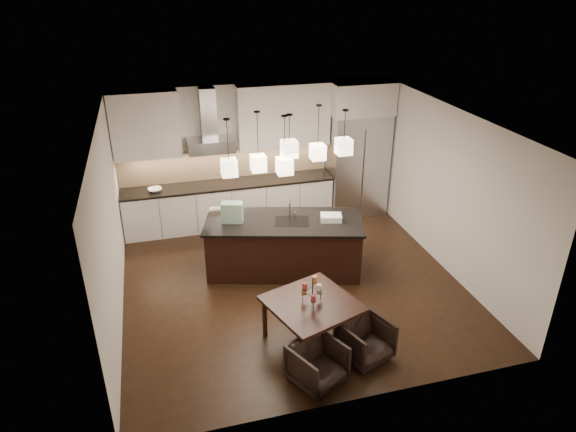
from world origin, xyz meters
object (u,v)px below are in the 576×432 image
object	(u,v)px
refrigerator	(357,164)
island_body	(284,246)
dining_table	(312,322)
armchair_left	(317,364)
armchair_right	(365,340)

from	to	relation	value
refrigerator	island_body	xyz separation A→B (m)	(-2.11, -1.93, -0.62)
dining_table	armchair_left	distance (m)	0.79
island_body	armchair_right	size ratio (longest dim) A/B	4.07
armchair_left	armchair_right	distance (m)	0.81
dining_table	armchair_right	bearing A→B (deg)	-58.93
island_body	armchair_left	world-z (taller)	island_body
dining_table	armchair_left	world-z (taller)	dining_table
refrigerator	armchair_right	distance (m)	4.80
refrigerator	dining_table	distance (m)	4.59
refrigerator	armchair_left	bearing A→B (deg)	-117.05
armchair_left	island_body	bearing A→B (deg)	57.79
island_body	refrigerator	bearing A→B (deg)	58.38
island_body	armchair_left	distance (m)	2.79
armchair_left	armchair_right	xyz separation A→B (m)	(0.77, 0.26, 0.00)
refrigerator	armchair_left	world-z (taller)	refrigerator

